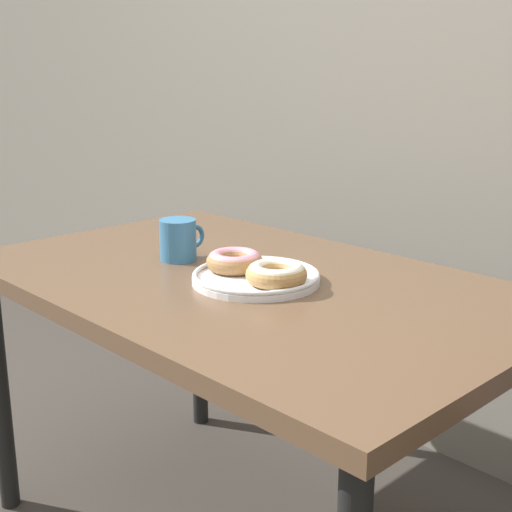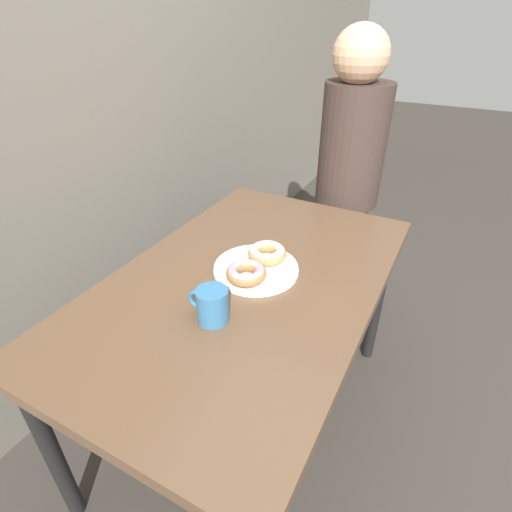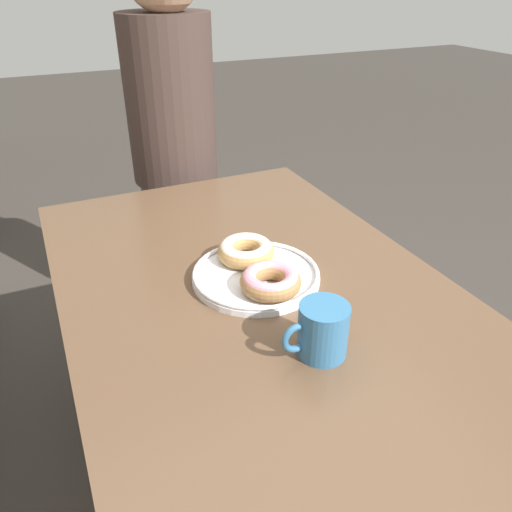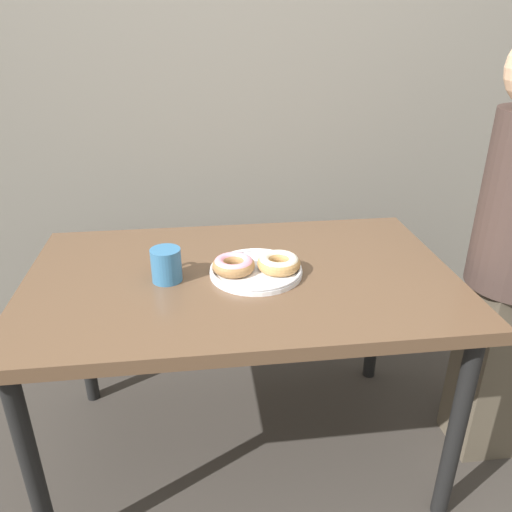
# 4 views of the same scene
# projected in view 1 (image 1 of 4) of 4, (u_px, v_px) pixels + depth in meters

# --- Properties ---
(wall_back) EXTENTS (8.00, 0.05, 2.60)m
(wall_back) POSITION_uv_depth(u_px,v_px,m) (448.00, 14.00, 1.95)
(wall_back) COLOR slate
(wall_back) RESTS_ON ground_plane
(dining_table) EXTENTS (1.29, 0.80, 0.71)m
(dining_table) POSITION_uv_depth(u_px,v_px,m) (245.00, 307.00, 1.61)
(dining_table) COLOR brown
(dining_table) RESTS_ON ground_plane
(donut_plate) EXTENTS (0.31, 0.28, 0.06)m
(donut_plate) POSITION_uv_depth(u_px,v_px,m) (256.00, 272.00, 1.54)
(donut_plate) COLOR white
(donut_plate) RESTS_ON dining_table
(coffee_mug) EXTENTS (0.09, 0.12, 0.10)m
(coffee_mug) POSITION_uv_depth(u_px,v_px,m) (179.00, 239.00, 1.72)
(coffee_mug) COLOR teal
(coffee_mug) RESTS_ON dining_table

